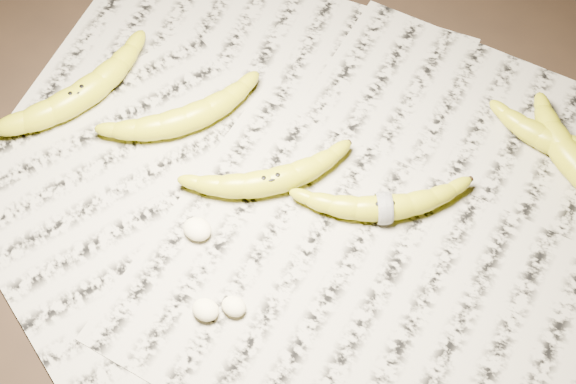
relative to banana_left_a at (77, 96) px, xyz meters
The scene contains 11 objects.
ground 0.32m from the banana_left_a, ahead, with size 3.00×3.00×0.00m, color black.
newspaper_patch 0.33m from the banana_left_a, ahead, with size 0.90×0.70×0.01m, color #A49F8C.
banana_left_a is the anchor object (origin of this frame).
banana_left_b 0.15m from the banana_left_a, 14.88° to the left, with size 0.19×0.06×0.04m, color gold, non-canonical shape.
banana_center 0.29m from the banana_left_a, ahead, with size 0.19×0.06×0.03m, color gold, non-canonical shape.
banana_taped 0.43m from the banana_left_a, ahead, with size 0.19×0.05×0.03m, color gold, non-canonical shape.
banana_upper_a 0.64m from the banana_left_a, 21.51° to the left, with size 0.18×0.06×0.04m, color gold, non-canonical shape.
measuring_tape 0.43m from the banana_left_a, ahead, with size 0.04×0.04×0.00m, color white.
flesh_chunk_a 0.26m from the banana_left_a, 20.48° to the right, with size 0.04×0.03×0.02m, color #FFF4C5.
flesh_chunk_b 0.35m from the banana_left_a, 29.83° to the right, with size 0.03×0.03×0.02m, color #FFF4C5.
flesh_chunk_c 0.36m from the banana_left_a, 25.14° to the right, with size 0.03×0.02×0.02m, color #FFF4C5.
Camera 1 is at (0.23, -0.44, 0.87)m, focal length 50.00 mm.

